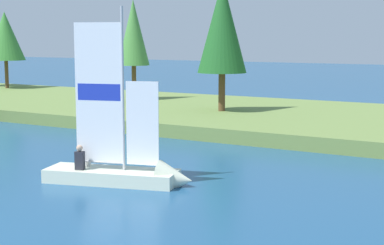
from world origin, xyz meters
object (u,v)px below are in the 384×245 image
(sailboat, at_px, (133,171))
(shoreline_tree_midright, at_px, (222,27))
(shoreline_tree_midleft, at_px, (5,36))
(shoreline_tree_centre, at_px, (133,33))

(sailboat, bearing_deg, shoreline_tree_midright, 90.59)
(shoreline_tree_midleft, bearing_deg, shoreline_tree_midright, -12.51)
(shoreline_tree_midleft, xyz_separation_m, shoreline_tree_midright, (21.67, -4.81, 0.46))
(shoreline_tree_centre, xyz_separation_m, shoreline_tree_midright, (7.79, -2.69, 0.28))
(shoreline_tree_centre, height_order, sailboat, shoreline_tree_centre)
(shoreline_tree_midright, relative_size, sailboat, 1.19)
(shoreline_tree_centre, bearing_deg, shoreline_tree_midright, -19.07)
(shoreline_tree_midleft, distance_m, shoreline_tree_centre, 14.04)
(shoreline_tree_midright, height_order, sailboat, shoreline_tree_midright)
(shoreline_tree_centre, relative_size, sailboat, 1.08)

